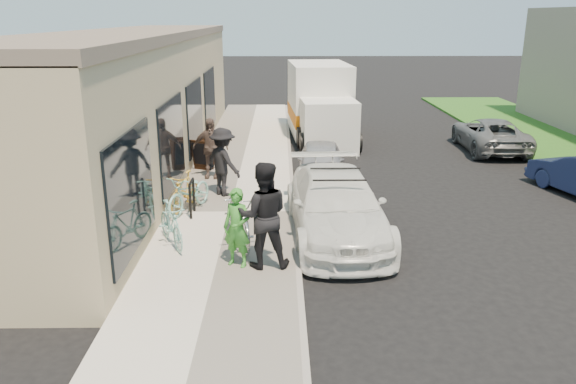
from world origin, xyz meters
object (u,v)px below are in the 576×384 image
object	(u,v)px
sandwich_board	(203,154)
man_standing	(263,215)
woman_rider	(237,228)
bystander_b	(210,148)
moving_truck	(320,106)
cruiser_bike_a	(171,224)
sedan_silver	(321,162)
bike_rack	(192,194)
cruiser_bike_c	(185,191)
bystander_a	(223,162)
cruiser_bike_b	(189,193)
far_car_gray	(490,134)
sedan_white	(336,206)
tandem_bike	(239,215)

from	to	relation	value
sandwich_board	man_standing	size ratio (longest dim) A/B	0.47
woman_rider	bystander_b	world-z (taller)	bystander_b
moving_truck	cruiser_bike_a	size ratio (longest dim) A/B	3.98
bystander_b	sedan_silver	bearing A→B (deg)	6.55
bike_rack	bystander_b	bearing A→B (deg)	88.69
sedan_silver	cruiser_bike_c	world-z (taller)	sedan_silver
cruiser_bike_a	bystander_a	bearing A→B (deg)	50.82
sandwich_board	cruiser_bike_b	xyz separation A→B (m)	(0.17, -3.85, -0.03)
bystander_b	far_car_gray	bearing A→B (deg)	26.07
bystander_b	cruiser_bike_c	bearing A→B (deg)	-92.88
woman_rider	bystander_a	bearing A→B (deg)	122.99
cruiser_bike_a	cruiser_bike_b	xyz separation A→B (m)	(0.06, 2.10, 0.01)
moving_truck	cruiser_bike_a	xyz separation A→B (m)	(-3.83, -11.34, -0.67)
bike_rack	sedan_white	xyz separation A→B (m)	(3.29, -1.00, 0.04)
sedan_white	bystander_a	bearing A→B (deg)	133.86
woman_rider	cruiser_bike_a	distance (m)	1.77
far_car_gray	cruiser_bike_b	world-z (taller)	far_car_gray
tandem_bike	man_standing	distance (m)	1.38
bike_rack	cruiser_bike_a	distance (m)	1.83
bystander_a	cruiser_bike_b	bearing A→B (deg)	105.66
sedan_white	woman_rider	xyz separation A→B (m)	(-2.02, -1.82, 0.20)
moving_truck	bystander_a	xyz separation A→B (m)	(-3.08, -7.97, -0.23)
cruiser_bike_b	cruiser_bike_c	size ratio (longest dim) A/B	1.16
bystander_b	bike_rack	bearing A→B (deg)	-87.74
man_standing	bystander_b	distance (m)	6.29
sedan_silver	cruiser_bike_c	bearing A→B (deg)	-135.82
moving_truck	cruiser_bike_b	bearing A→B (deg)	-115.69
man_standing	bystander_b	bearing A→B (deg)	-78.08
cruiser_bike_c	bystander_a	xyz separation A→B (m)	(0.84, 1.11, 0.44)
sedan_silver	cruiser_bike_b	world-z (taller)	sedan_silver
sandwich_board	cruiser_bike_b	distance (m)	3.85
cruiser_bike_c	woman_rider	bearing A→B (deg)	-48.63
far_car_gray	tandem_bike	xyz separation A→B (m)	(-8.39, -8.82, 0.14)
man_standing	cruiser_bike_a	xyz separation A→B (m)	(-1.91, 1.02, -0.56)
bike_rack	cruiser_bike_c	size ratio (longest dim) A/B	0.56
man_standing	bystander_a	xyz separation A→B (m)	(-1.16, 4.40, -0.12)
man_standing	bystander_a	bearing A→B (deg)	-78.81
sedan_silver	cruiser_bike_a	bearing A→B (deg)	-119.14
cruiser_bike_b	bystander_b	distance (m)	2.97
far_car_gray	cruiser_bike_b	bearing A→B (deg)	37.95
sandwich_board	bystander_a	size ratio (longest dim) A/B	0.53
woman_rider	bystander_b	size ratio (longest dim) A/B	0.86
cruiser_bike_a	man_standing	bearing A→B (deg)	-54.74
sedan_silver	cruiser_bike_c	xyz separation A→B (m)	(-3.51, -2.94, 0.04)
woman_rider	bystander_b	distance (m)	6.16
bike_rack	sedan_silver	xyz separation A→B (m)	(3.27, 3.38, -0.09)
cruiser_bike_c	far_car_gray	bearing A→B (deg)	50.90
cruiser_bike_c	tandem_bike	bearing A→B (deg)	-38.60
tandem_bike	woman_rider	distance (m)	1.19
tandem_bike	man_standing	world-z (taller)	man_standing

